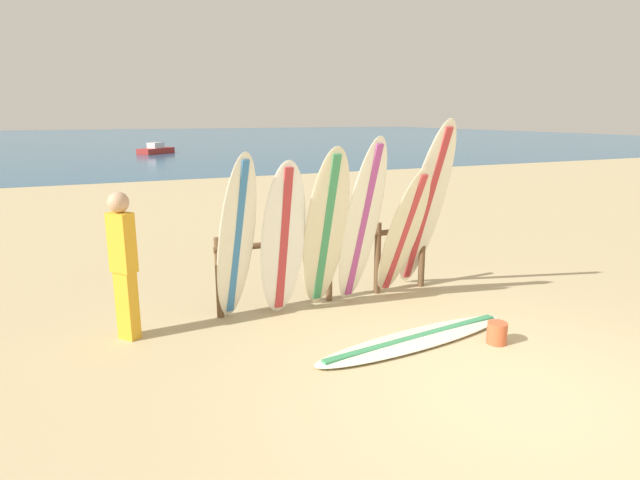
% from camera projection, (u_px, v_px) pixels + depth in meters
% --- Properties ---
extents(ground_plane, '(120.00, 120.00, 0.00)m').
position_uv_depth(ground_plane, '(509.00, 395.00, 4.83)').
color(ground_plane, tan).
extents(ocean_water, '(120.00, 80.00, 0.01)m').
position_uv_depth(ocean_water, '(111.00, 139.00, 56.32)').
color(ocean_water, '#1E5984').
rests_on(ocean_water, ground).
extents(surfboard_rack, '(3.11, 0.09, 1.02)m').
position_uv_depth(surfboard_rack, '(329.00, 256.00, 7.17)').
color(surfboard_rack, brown).
rests_on(surfboard_rack, ground).
extents(surfboard_leaning_far_left, '(0.58, 0.76, 2.10)m').
position_uv_depth(surfboard_leaning_far_left, '(236.00, 240.00, 6.26)').
color(surfboard_leaning_far_left, white).
rests_on(surfboard_leaning_far_left, ground).
extents(surfboard_leaning_left, '(0.58, 0.53, 1.99)m').
position_uv_depth(surfboard_leaning_left, '(283.00, 240.00, 6.46)').
color(surfboard_leaning_left, white).
rests_on(surfboard_leaning_left, ground).
extents(surfboard_leaning_center_left, '(0.61, 0.87, 2.15)m').
position_uv_depth(surfboard_leaning_center_left, '(326.00, 231.00, 6.61)').
color(surfboard_leaning_center_left, beige).
rests_on(surfboard_leaning_center_left, ground).
extents(surfboard_leaning_center, '(0.57, 0.84, 2.26)m').
position_uv_depth(surfboard_leaning_center, '(362.00, 224.00, 6.78)').
color(surfboard_leaning_center, white).
rests_on(surfboard_leaning_center, ground).
extents(surfboard_leaning_center_right, '(0.56, 0.94, 1.86)m').
position_uv_depth(surfboard_leaning_center_right, '(403.00, 234.00, 7.09)').
color(surfboard_leaning_center_right, beige).
rests_on(surfboard_leaning_center_right, ground).
extents(surfboard_leaning_right, '(0.66, 1.24, 2.46)m').
position_uv_depth(surfboard_leaning_right, '(425.00, 208.00, 7.32)').
color(surfboard_leaning_right, white).
rests_on(surfboard_leaning_right, ground).
extents(surfboard_lying_on_sand, '(2.67, 0.82, 0.08)m').
position_uv_depth(surfboard_lying_on_sand, '(415.00, 339.00, 5.96)').
color(surfboard_lying_on_sand, silver).
rests_on(surfboard_lying_on_sand, ground).
extents(beachgoer_standing, '(0.30, 0.32, 1.68)m').
position_uv_depth(beachgoer_standing, '(123.00, 260.00, 5.87)').
color(beachgoer_standing, gold).
rests_on(beachgoer_standing, ground).
extents(small_boat_offshore, '(2.61, 2.61, 0.71)m').
position_uv_depth(small_boat_offshore, '(156.00, 150.00, 34.91)').
color(small_boat_offshore, '#B22D28').
rests_on(small_boat_offshore, ocean_water).
extents(sand_bucket, '(0.22, 0.22, 0.24)m').
position_uv_depth(sand_bucket, '(497.00, 333.00, 5.91)').
color(sand_bucket, '#CC5933').
rests_on(sand_bucket, ground).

